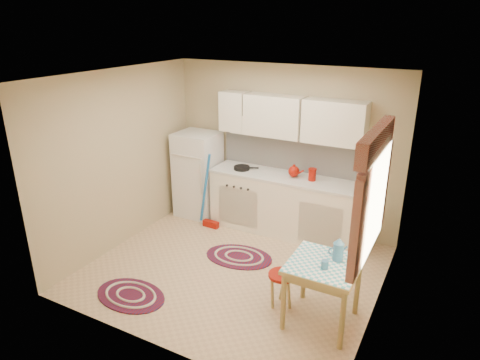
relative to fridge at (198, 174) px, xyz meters
The scene contains 14 objects.
room_shell 2.03m from the fridge, 33.69° to the right, with size 3.64×3.60×2.52m.
fridge is the anchor object (origin of this frame).
broom 0.57m from the fridge, 38.19° to the right, with size 0.28×0.12×1.20m, color blue, non-canonical shape.
base_cabinets 1.53m from the fridge, ahead, with size 2.25×0.60×0.88m, color white.
countertop 1.52m from the fridge, ahead, with size 2.27×0.62×0.04m, color silver.
frying_pan 0.85m from the fridge, ahead, with size 0.25×0.25×0.05m, color black.
red_kettle 1.68m from the fridge, ahead, with size 0.18×0.16×0.18m, color #951005, non-canonical shape.
red_canister 1.95m from the fridge, ahead, with size 0.11×0.11×0.16m, color #951005.
table 3.20m from the fridge, 32.52° to the right, with size 0.72×0.72×0.72m, color tan.
stool 2.80m from the fridge, 37.02° to the right, with size 0.31×0.31×0.42m, color #951005.
coffee_pot 3.21m from the fridge, 29.68° to the right, with size 0.14×0.12×0.27m, color #2F6691, non-canonical shape.
mug 3.27m from the fridge, 33.64° to the right, with size 0.08×0.08×0.10m, color #2F6691.
rug_center 1.74m from the fridge, 36.87° to the right, with size 0.95×0.63×0.02m, color maroon, non-canonical shape.
rug_left 2.51m from the fridge, 76.75° to the right, with size 0.92×0.61×0.02m, color maroon, non-canonical shape.
Camera 1 is at (2.36, -4.26, 3.10)m, focal length 32.00 mm.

